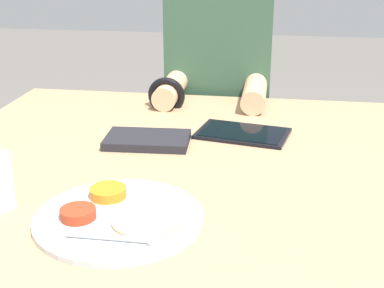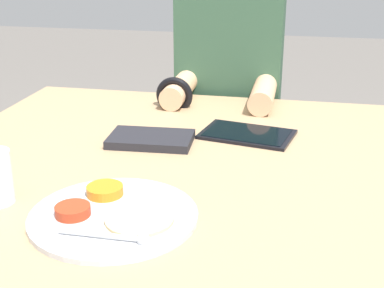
# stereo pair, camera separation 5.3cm
# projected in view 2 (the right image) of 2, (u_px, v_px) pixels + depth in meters

# --- Properties ---
(thali_tray) EXTENTS (0.30, 0.30, 0.03)m
(thali_tray) POSITION_uv_depth(u_px,v_px,m) (112.00, 214.00, 0.95)
(thali_tray) COLOR #B7BABF
(thali_tray) RESTS_ON dining_table
(red_notebook) EXTENTS (0.21, 0.14, 0.02)m
(red_notebook) POSITION_uv_depth(u_px,v_px,m) (151.00, 140.00, 1.30)
(red_notebook) COLOR silver
(red_notebook) RESTS_ON dining_table
(tablet_device) EXTENTS (0.25, 0.19, 0.01)m
(tablet_device) POSITION_uv_depth(u_px,v_px,m) (247.00, 134.00, 1.35)
(tablet_device) COLOR black
(tablet_device) RESTS_ON dining_table
(person_diner) EXTENTS (0.35, 0.43, 1.20)m
(person_diner) POSITION_uv_depth(u_px,v_px,m) (228.00, 123.00, 1.85)
(person_diner) COLOR black
(person_diner) RESTS_ON ground_plane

